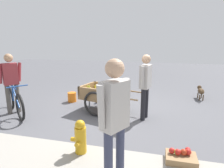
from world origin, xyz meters
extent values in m
plane|color=#56565B|center=(0.00, 0.00, 0.00)|extent=(24.00, 24.00, 0.00)
cube|color=#937047|center=(0.38, 0.04, 0.40)|extent=(1.26, 1.05, 0.10)
cube|color=#937047|center=(0.89, -0.09, 0.57)|extent=(0.25, 0.79, 0.24)
cube|color=#937047|center=(-0.12, 0.17, 0.57)|extent=(0.25, 0.79, 0.24)
cube|color=#937047|center=(0.47, 0.40, 0.57)|extent=(1.08, 0.33, 0.24)
cube|color=#937047|center=(0.29, -0.32, 0.57)|extent=(1.08, 0.33, 0.24)
torus|color=black|center=(0.49, 0.47, 0.32)|extent=(0.64, 0.22, 0.64)
torus|color=black|center=(0.27, -0.39, 0.32)|extent=(0.64, 0.22, 0.64)
cylinder|color=gray|center=(0.38, 0.04, 0.32)|extent=(0.25, 0.86, 0.04)
cylinder|color=#937047|center=(-0.33, 0.57, 0.55)|extent=(0.54, 0.17, 0.04)
cylinder|color=#937047|center=(-0.50, -0.09, 0.55)|extent=(0.54, 0.17, 0.04)
cylinder|color=gray|center=(0.84, -0.08, 0.18)|extent=(0.04, 0.04, 0.35)
ellipsoid|color=gold|center=(0.60, -0.14, 0.61)|extent=(0.17, 0.06, 0.15)
ellipsoid|color=gold|center=(0.63, -0.14, 0.62)|extent=(0.18, 0.06, 0.05)
ellipsoid|color=gold|center=(0.65, -0.14, 0.63)|extent=(0.17, 0.12, 0.14)
ellipsoid|color=gold|center=(0.49, 0.13, 0.52)|extent=(0.18, 0.10, 0.13)
ellipsoid|color=gold|center=(0.50, 0.14, 0.53)|extent=(0.18, 0.14, 0.09)
ellipsoid|color=gold|center=(0.51, 0.14, 0.54)|extent=(0.19, 0.09, 0.05)
ellipsoid|color=gold|center=(0.52, 0.14, 0.55)|extent=(0.19, 0.07, 0.09)
ellipsoid|color=gold|center=(0.53, 0.15, 0.56)|extent=(0.18, 0.08, 0.14)
ellipsoid|color=gold|center=(0.12, 0.36, 0.63)|extent=(0.18, 0.06, 0.15)
ellipsoid|color=gold|center=(0.14, 0.36, 0.64)|extent=(0.19, 0.07, 0.08)
ellipsoid|color=gold|center=(0.16, 0.36, 0.65)|extent=(0.18, 0.13, 0.08)
ellipsoid|color=gold|center=(0.17, 0.37, 0.66)|extent=(0.18, 0.06, 0.14)
ellipsoid|color=gold|center=(0.48, 0.02, 0.55)|extent=(0.18, 0.08, 0.13)
ellipsoid|color=gold|center=(0.50, 0.02, 0.56)|extent=(0.19, 0.07, 0.08)
ellipsoid|color=gold|center=(0.51, 0.03, 0.57)|extent=(0.19, 0.11, 0.09)
ellipsoid|color=gold|center=(0.53, 0.03, 0.58)|extent=(0.17, 0.06, 0.14)
ellipsoid|color=gold|center=(0.05, -0.01, 0.50)|extent=(0.18, 0.12, 0.13)
ellipsoid|color=gold|center=(0.07, -0.01, 0.51)|extent=(0.18, 0.07, 0.05)
ellipsoid|color=gold|center=(0.09, -0.01, 0.52)|extent=(0.18, 0.10, 0.14)
ellipsoid|color=gold|center=(0.78, 0.02, 0.61)|extent=(0.17, 0.07, 0.15)
ellipsoid|color=gold|center=(0.80, 0.02, 0.62)|extent=(0.18, 0.15, 0.05)
ellipsoid|color=gold|center=(0.83, 0.02, 0.63)|extent=(0.18, 0.11, 0.13)
ellipsoid|color=gold|center=(0.52, -0.05, 0.60)|extent=(0.17, 0.12, 0.15)
ellipsoid|color=gold|center=(0.53, -0.05, 0.61)|extent=(0.19, 0.07, 0.11)
ellipsoid|color=gold|center=(0.55, -0.04, 0.62)|extent=(0.18, 0.14, 0.05)
ellipsoid|color=gold|center=(0.56, -0.04, 0.63)|extent=(0.19, 0.12, 0.11)
ellipsoid|color=gold|center=(0.57, -0.04, 0.64)|extent=(0.19, 0.07, 0.13)
ellipsoid|color=gold|center=(0.10, 0.04, 0.62)|extent=(0.16, 0.14, 0.15)
ellipsoid|color=gold|center=(0.12, 0.04, 0.63)|extent=(0.19, 0.07, 0.08)
ellipsoid|color=gold|center=(0.14, 0.04, 0.64)|extent=(0.19, 0.11, 0.09)
ellipsoid|color=gold|center=(0.15, 0.04, 0.65)|extent=(0.18, 0.06, 0.13)
ellipsoid|color=gold|center=(0.34, -0.25, 0.55)|extent=(0.18, 0.09, 0.13)
ellipsoid|color=gold|center=(0.35, -0.24, 0.56)|extent=(0.19, 0.08, 0.10)
ellipsoid|color=gold|center=(0.37, -0.24, 0.57)|extent=(0.18, 0.13, 0.05)
ellipsoid|color=gold|center=(0.38, -0.24, 0.58)|extent=(0.19, 0.06, 0.09)
ellipsoid|color=gold|center=(0.39, -0.23, 0.59)|extent=(0.18, 0.10, 0.14)
ellipsoid|color=gold|center=(0.73, 0.15, 0.55)|extent=(0.17, 0.08, 0.15)
ellipsoid|color=gold|center=(0.75, 0.15, 0.56)|extent=(0.19, 0.12, 0.08)
ellipsoid|color=gold|center=(0.76, 0.15, 0.57)|extent=(0.19, 0.08, 0.09)
ellipsoid|color=gold|center=(0.78, 0.15, 0.58)|extent=(0.17, 0.08, 0.15)
cylinder|color=black|center=(-0.71, 0.43, 0.39)|extent=(0.11, 0.11, 0.77)
cylinder|color=black|center=(-0.76, 0.22, 0.39)|extent=(0.11, 0.11, 0.77)
cube|color=#B7B2AD|center=(-0.73, 0.32, 1.04)|extent=(0.28, 0.38, 0.55)
sphere|color=tan|center=(-0.73, 0.32, 1.45)|extent=(0.21, 0.21, 0.21)
cylinder|color=#B7B2AD|center=(-0.68, 0.54, 1.07)|extent=(0.08, 0.10, 0.49)
cylinder|color=#B7B2AD|center=(-0.79, 0.11, 1.07)|extent=(0.08, 0.08, 0.49)
torus|color=black|center=(2.10, 1.16, 0.33)|extent=(0.56, 0.44, 0.66)
torus|color=black|center=(2.90, 0.55, 0.33)|extent=(0.56, 0.44, 0.66)
cylinder|color=#234C93|center=(2.50, 0.86, 0.73)|extent=(0.50, 0.39, 0.04)
cylinder|color=#234C93|center=(2.60, 0.78, 0.56)|extent=(0.10, 0.09, 0.45)
cylinder|color=#234C93|center=(2.36, 0.96, 0.51)|extent=(0.45, 0.35, 0.43)
ellipsoid|color=black|center=(2.61, 0.77, 0.82)|extent=(0.20, 0.08, 0.06)
cylinder|color=#234C93|center=(2.14, 1.13, 0.83)|extent=(0.30, 0.38, 0.03)
cylinder|color=#4C4742|center=(2.56, 0.68, 0.38)|extent=(0.11, 0.11, 0.77)
cylinder|color=#4C4742|center=(2.69, 0.85, 0.38)|extent=(0.11, 0.11, 0.77)
cube|color=maroon|center=(2.62, 0.77, 1.04)|extent=(0.36, 0.39, 0.54)
sphere|color=tan|center=(2.62, 0.77, 1.45)|extent=(0.21, 0.21, 0.21)
cylinder|color=maroon|center=(2.49, 0.59, 1.07)|extent=(0.08, 0.17, 0.50)
cylinder|color=maroon|center=(2.75, 0.94, 1.07)|extent=(0.08, 0.15, 0.50)
ellipsoid|color=#4C3823|center=(-2.37, -1.72, 0.27)|extent=(0.19, 0.44, 0.18)
sphere|color=#4C3823|center=(-2.37, -1.99, 0.33)|extent=(0.14, 0.14, 0.14)
cylinder|color=#4C3823|center=(-2.38, -1.44, 0.31)|extent=(0.03, 0.11, 0.12)
cylinder|color=#4C3823|center=(-2.32, -1.85, 0.09)|extent=(0.04, 0.04, 0.18)
cylinder|color=#4C3823|center=(-2.42, -1.85, 0.09)|extent=(0.04, 0.04, 0.18)
cylinder|color=#4C3823|center=(-2.32, -1.59, 0.09)|extent=(0.04, 0.04, 0.18)
cylinder|color=#4C3823|center=(-2.43, -1.59, 0.09)|extent=(0.04, 0.04, 0.18)
cylinder|color=gold|center=(0.11, 2.23, 0.28)|extent=(0.18, 0.18, 0.55)
sphere|color=gold|center=(0.11, 2.23, 0.59)|extent=(0.16, 0.16, 0.16)
cylinder|color=gold|center=(0.22, 2.23, 0.33)|extent=(0.10, 0.07, 0.07)
cylinder|color=gold|center=(0.11, 2.34, 0.33)|extent=(0.07, 0.10, 0.07)
cylinder|color=orange|center=(1.56, -0.48, 0.15)|extent=(0.26, 0.26, 0.29)
cube|color=#99754C|center=(-1.42, 2.10, 0.11)|extent=(0.44, 0.32, 0.22)
sphere|color=red|center=(-1.52, 2.06, 0.27)|extent=(0.09, 0.09, 0.09)
sphere|color=red|center=(-1.52, 1.99, 0.26)|extent=(0.08, 0.08, 0.08)
sphere|color=#B23319|center=(-1.45, 2.08, 0.27)|extent=(0.10, 0.10, 0.10)
sphere|color=red|center=(-1.29, 2.08, 0.26)|extent=(0.09, 0.09, 0.09)
sphere|color=#99BF33|center=(-1.36, 2.09, 0.26)|extent=(0.09, 0.09, 0.09)
sphere|color=red|center=(-1.37, 2.10, 0.27)|extent=(0.09, 0.09, 0.09)
cylinder|color=#333851|center=(-0.60, 2.60, 0.42)|extent=(0.11, 0.11, 0.83)
cylinder|color=#333851|center=(-0.50, 2.79, 0.42)|extent=(0.11, 0.11, 0.83)
cube|color=#B7B2AD|center=(-0.55, 2.70, 1.13)|extent=(0.34, 0.39, 0.59)
sphere|color=tan|center=(-0.55, 2.70, 1.56)|extent=(0.23, 0.23, 0.23)
cylinder|color=#B7B2AD|center=(-0.66, 2.51, 1.15)|extent=(0.08, 0.13, 0.53)
cylinder|color=#B7B2AD|center=(-0.44, 2.89, 1.15)|extent=(0.08, 0.14, 0.54)
camera|label=1|loc=(-1.05, 4.80, 1.87)|focal=30.89mm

